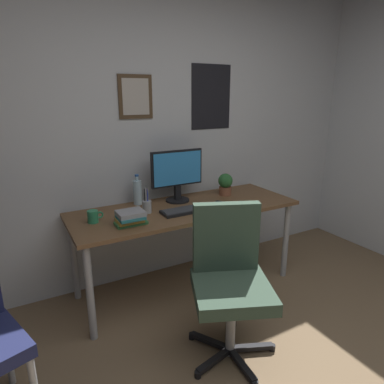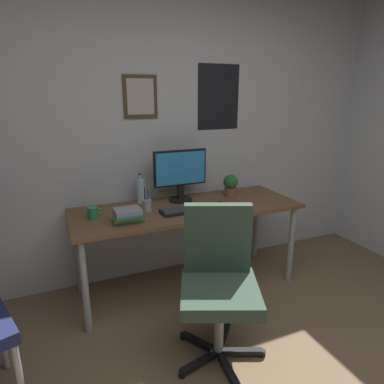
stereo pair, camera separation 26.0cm
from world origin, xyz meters
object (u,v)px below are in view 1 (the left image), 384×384
at_px(potted_plant, 225,183).
at_px(pen_cup, 147,206).
at_px(computer_mouse, 220,203).
at_px(office_chair, 230,274).
at_px(water_bottle, 137,192).
at_px(monitor, 177,174).
at_px(keyboard, 188,210).
at_px(book_stack_left, 130,218).
at_px(coffee_mug_near, 93,217).

distance_m(potted_plant, pen_cup, 0.81).
height_order(computer_mouse, potted_plant, potted_plant).
xyz_separation_m(office_chair, water_bottle, (-0.21, 1.02, 0.30)).
bearing_deg(office_chair, monitor, 83.11).
bearing_deg(keyboard, book_stack_left, -174.06).
relative_size(monitor, computer_mouse, 4.18).
bearing_deg(water_bottle, office_chair, -78.24).
bearing_deg(computer_mouse, potted_plant, 47.84).
bearing_deg(book_stack_left, keyboard, 5.94).
xyz_separation_m(monitor, computer_mouse, (0.25, -0.27, -0.22)).
distance_m(keyboard, computer_mouse, 0.30).
xyz_separation_m(monitor, water_bottle, (-0.33, 0.08, -0.13)).
height_order(keyboard, coffee_mug_near, coffee_mug_near).
xyz_separation_m(coffee_mug_near, pen_cup, (0.41, 0.01, 0.01)).
relative_size(coffee_mug_near, book_stack_left, 0.52).
bearing_deg(book_stack_left, pen_cup, 42.75).
height_order(keyboard, book_stack_left, book_stack_left).
height_order(coffee_mug_near, pen_cup, pen_cup).
relative_size(computer_mouse, potted_plant, 0.56).
distance_m(water_bottle, pen_cup, 0.24).
height_order(computer_mouse, pen_cup, pen_cup).
height_order(potted_plant, pen_cup, pen_cup).
distance_m(monitor, computer_mouse, 0.43).
distance_m(monitor, potted_plant, 0.48).
bearing_deg(coffee_mug_near, office_chair, -50.91).
xyz_separation_m(keyboard, coffee_mug_near, (-0.70, 0.12, 0.03)).
bearing_deg(potted_plant, book_stack_left, -163.68).
height_order(office_chair, water_bottle, water_bottle).
xyz_separation_m(office_chair, monitor, (0.11, 0.94, 0.43)).
bearing_deg(office_chair, computer_mouse, 61.36).
bearing_deg(office_chair, keyboard, 84.24).
xyz_separation_m(computer_mouse, potted_plant, (0.21, 0.23, 0.09)).
distance_m(keyboard, book_stack_left, 0.49).
xyz_separation_m(computer_mouse, water_bottle, (-0.58, 0.35, 0.09)).
bearing_deg(water_bottle, keyboard, -52.19).
distance_m(pen_cup, book_stack_left, 0.26).
xyz_separation_m(coffee_mug_near, book_stack_left, (0.22, -0.17, 0.01)).
relative_size(office_chair, pen_cup, 4.75).
distance_m(office_chair, monitor, 1.04).
xyz_separation_m(keyboard, pen_cup, (-0.29, 0.13, 0.04)).
height_order(office_chair, monitor, monitor).
height_order(monitor, pen_cup, monitor).
relative_size(keyboard, pen_cup, 2.15).
distance_m(office_chair, water_bottle, 1.08).
xyz_separation_m(water_bottle, coffee_mug_near, (-0.42, -0.24, -0.06)).
distance_m(water_bottle, coffee_mug_near, 0.49).
bearing_deg(keyboard, pen_cup, 156.45).
bearing_deg(potted_plant, coffee_mug_near, -174.28).
xyz_separation_m(keyboard, water_bottle, (-0.28, 0.36, 0.09)).
relative_size(office_chair, computer_mouse, 8.64).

